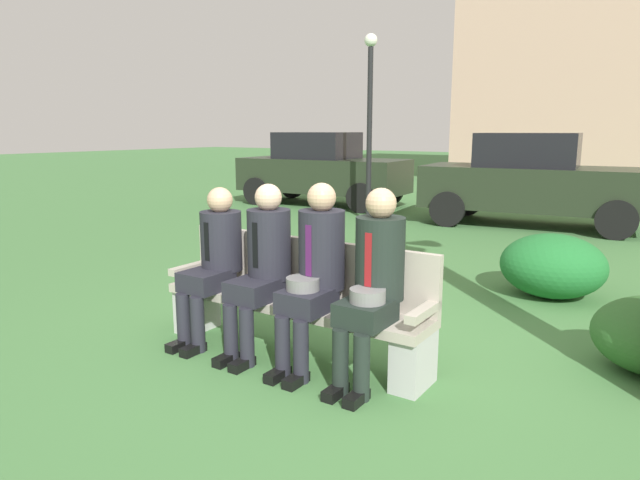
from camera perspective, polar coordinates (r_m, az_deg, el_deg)
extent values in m
plane|color=#447840|center=(4.52, 2.92, -11.42)|extent=(80.00, 80.00, 0.00)
cube|color=#B7AD9E|center=(4.37, -2.92, -6.45)|extent=(2.26, 0.44, 0.07)
cube|color=#B7AD9E|center=(4.45, -1.50, -2.65)|extent=(2.26, 0.06, 0.45)
cube|color=#B7AD9E|center=(5.04, -12.97, -2.76)|extent=(0.08, 0.44, 0.06)
cube|color=#B7AD9E|center=(3.81, 10.45, -7.15)|extent=(0.08, 0.44, 0.06)
cube|color=#B7B7B7|center=(5.09, -12.32, -6.80)|extent=(0.20, 0.37, 0.38)
cube|color=#B7B7B7|center=(3.96, 9.45, -11.97)|extent=(0.20, 0.37, 0.38)
cube|color=#23232D|center=(4.68, -11.45, -4.01)|extent=(0.32, 0.38, 0.16)
cylinder|color=#23232D|center=(4.70, -13.65, -7.94)|extent=(0.11, 0.11, 0.45)
cylinder|color=#23232D|center=(4.59, -12.27, -8.35)|extent=(0.11, 0.11, 0.45)
cube|color=black|center=(4.72, -14.09, -10.30)|extent=(0.09, 0.22, 0.07)
cube|color=black|center=(4.61, -12.72, -10.77)|extent=(0.09, 0.22, 0.07)
cylinder|color=#23232D|center=(4.74, -9.97, -0.08)|extent=(0.34, 0.34, 0.49)
cube|color=black|center=(4.62, -11.38, -0.16)|extent=(0.05, 0.01, 0.32)
sphere|color=tan|center=(4.69, -10.10, 4.01)|extent=(0.21, 0.21, 0.21)
cube|color=#23232D|center=(4.34, -6.67, -5.04)|extent=(0.32, 0.38, 0.16)
cylinder|color=#23232D|center=(4.35, -9.03, -9.29)|extent=(0.11, 0.11, 0.45)
cylinder|color=#23232D|center=(4.25, -7.42, -9.74)|extent=(0.11, 0.11, 0.45)
cube|color=black|center=(4.38, -9.49, -11.83)|extent=(0.09, 0.22, 0.07)
cube|color=black|center=(4.28, -7.89, -12.34)|extent=(0.09, 0.22, 0.07)
cylinder|color=#23232D|center=(4.41, -5.17, -0.43)|extent=(0.34, 0.34, 0.55)
cube|color=black|center=(4.28, -6.56, -0.54)|extent=(0.05, 0.01, 0.35)
sphere|color=beige|center=(4.35, -5.26, 4.32)|extent=(0.21, 0.21, 0.21)
cube|color=#23232D|center=(4.05, -1.33, -6.14)|extent=(0.32, 0.38, 0.16)
cylinder|color=#23232D|center=(4.06, -3.82, -10.72)|extent=(0.11, 0.11, 0.45)
cylinder|color=#23232D|center=(3.97, -1.94, -11.21)|extent=(0.11, 0.11, 0.45)
cube|color=black|center=(4.09, -4.31, -13.45)|extent=(0.09, 0.22, 0.07)
cube|color=black|center=(4.00, -2.44, -14.00)|extent=(0.09, 0.22, 0.07)
cylinder|color=#23232D|center=(4.12, 0.16, -0.97)|extent=(0.34, 0.34, 0.58)
cube|color=#4C1951|center=(3.98, -1.15, -1.10)|extent=(0.05, 0.01, 0.37)
sphere|color=tan|center=(4.06, 0.16, 4.34)|extent=(0.21, 0.21, 0.21)
cylinder|color=slate|center=(4.02, -1.75, -4.45)|extent=(0.24, 0.24, 0.09)
cube|color=#1E2823|center=(3.81, 4.65, -7.30)|extent=(0.32, 0.38, 0.16)
cylinder|color=#1E2823|center=(3.81, 2.08, -12.23)|extent=(0.11, 0.11, 0.45)
cylinder|color=#1E2823|center=(3.73, 4.22, -12.74)|extent=(0.11, 0.11, 0.45)
cube|color=black|center=(3.84, 1.57, -15.13)|extent=(0.09, 0.22, 0.07)
cube|color=black|center=(3.76, 3.71, -15.70)|extent=(0.09, 0.22, 0.07)
cylinder|color=#1E2823|center=(3.88, 6.09, -1.85)|extent=(0.34, 0.34, 0.57)
cube|color=maroon|center=(3.74, 4.92, -2.03)|extent=(0.05, 0.01, 0.36)
sphere|color=tan|center=(3.82, 6.20, 3.71)|extent=(0.21, 0.21, 0.21)
cylinder|color=gray|center=(3.75, 4.84, -5.62)|extent=(0.24, 0.24, 0.09)
ellipsoid|color=#217130|center=(6.38, 22.49, -2.42)|extent=(1.07, 0.98, 0.67)
cube|color=#232D1E|center=(13.21, 0.28, 6.60)|extent=(3.99, 1.81, 0.76)
cube|color=black|center=(13.25, -0.29, 9.56)|extent=(1.79, 1.47, 0.60)
cylinder|color=black|center=(13.35, 7.07, 4.93)|extent=(0.65, 0.18, 0.64)
cylinder|color=black|center=(11.93, 4.15, 4.26)|extent=(0.65, 0.18, 0.64)
cylinder|color=black|center=(14.62, -2.88, 5.52)|extent=(0.65, 0.18, 0.64)
cylinder|color=black|center=(13.34, -6.51, 4.93)|extent=(0.65, 0.18, 0.64)
cube|color=#232D1E|center=(10.95, 20.84, 4.96)|extent=(4.04, 1.97, 0.76)
cube|color=black|center=(10.92, 20.30, 8.56)|extent=(1.84, 1.53, 0.60)
cylinder|color=black|center=(11.69, 27.83, 2.87)|extent=(0.65, 0.21, 0.64)
cylinder|color=black|center=(10.15, 27.82, 1.80)|extent=(0.65, 0.21, 0.64)
cylinder|color=black|center=(11.98, 14.68, 3.96)|extent=(0.65, 0.21, 0.64)
cylinder|color=black|center=(10.48, 12.75, 3.07)|extent=(0.65, 0.21, 0.64)
cylinder|color=black|center=(10.84, 5.02, 10.41)|extent=(0.10, 0.10, 3.23)
sphere|color=white|center=(10.96, 5.18, 19.52)|extent=(0.24, 0.24, 0.24)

